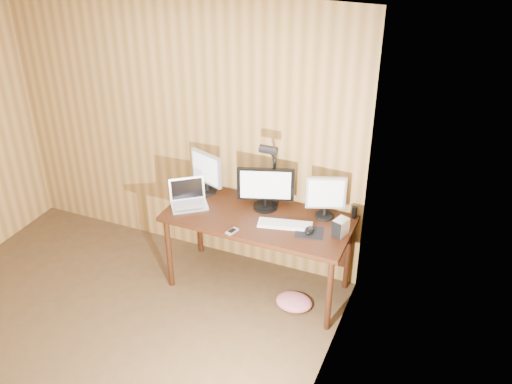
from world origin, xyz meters
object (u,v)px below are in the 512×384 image
Objects in this scene: desk_lamp at (271,165)px; hard_drive at (341,227)px; laptop at (188,198)px; keyboard at (285,224)px; monitor_center at (266,188)px; mouse at (309,230)px; desk at (261,224)px; phone at (232,231)px; monitor_right at (326,196)px; monitor_left at (207,172)px; speaker at (354,212)px.

hard_drive is at bearing 2.78° from desk_lamp.
desk_lamp is at bearing -16.69° from laptop.
monitor_center is at bearing 128.59° from keyboard.
monitor_center is 0.74m from hard_drive.
keyboard is at bearing 149.78° from mouse.
desk is at bearing 143.28° from keyboard.
keyboard reaches higher than phone.
desk is at bearing 175.16° from monitor_right.
monitor_left is at bearing 40.60° from laptop.
monitor_right is at bearing -24.22° from laptop.
monitor_center is 1.20× the size of laptop.
monitor_right is at bearing 151.38° from hard_drive.
monitor_right is 0.32m from hard_drive.
monitor_left reaches higher than phone.
phone is (-0.11, -0.46, -0.19)m from monitor_center.
desk is 13.11× the size of phone.
hard_drive is at bearing 9.95° from monitor_left.
monitor_left is 3.45× the size of mouse.
monitor_left is 0.91m from keyboard.
speaker is at bearing 26.53° from desk_lamp.
monitor_center is at bearing -173.89° from hard_drive.
desk is at bearing 90.33° from phone.
speaker is (0.76, 0.14, -0.15)m from monitor_center.
hard_drive is 1.43× the size of speaker.
monitor_right is at bearing -160.28° from speaker.
desk is 4.19× the size of monitor_right.
mouse is (1.13, -0.02, -0.03)m from laptop.
mouse is (1.07, -0.28, -0.19)m from monitor_left.
mouse is 0.94× the size of phone.
mouse is at bearing -127.45° from speaker.
keyboard is 3.86× the size of phone.
keyboard is at bearing -57.00° from monitor_center.
monitor_left is 0.30m from laptop.
desk_lamp is (0.63, -0.01, 0.19)m from monitor_left.
desk_lamp is (0.03, 0.04, 0.21)m from monitor_center.
monitor_left is at bearing -176.20° from speaker.
laptop is at bearing -141.00° from desk_lamp.
laptop is (-0.65, -0.20, -0.14)m from monitor_center.
keyboard is at bearing -28.54° from desk_lamp.
hard_drive is 0.30m from speaker.
mouse is at bearing -144.97° from hard_drive.
keyboard is at bearing -155.72° from hard_drive.
desk_lamp is (-0.49, -0.01, 0.20)m from monitor_right.
phone is at bearing -161.16° from monitor_right.
monitor_center is 4.47× the size of speaker.
desk is 0.52m from mouse.
phone is at bearing -158.12° from keyboard.
hard_drive is at bearing -5.18° from desk.
desk_lamp reaches higher than phone.
monitor_right is 0.53m from desk_lamp.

